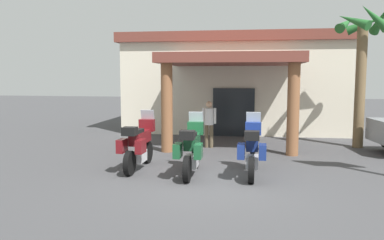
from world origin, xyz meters
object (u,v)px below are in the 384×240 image
motorcycle_blue (252,149)px  pedestrian (209,121)px  palm_tree_near_portico (362,50)px  motel_building (237,82)px  motorcycle_maroon (139,145)px  motorcycle_green (191,149)px

motorcycle_blue → pedestrian: pedestrian is taller
pedestrian → palm_tree_near_portico: palm_tree_near_portico is taller
motel_building → palm_tree_near_portico: (4.83, -5.08, 1.23)m
motel_building → motorcycle_maroon: 10.18m
motel_building → pedestrian: bearing=-97.1°
motorcycle_maroon → pedestrian: pedestrian is taller
pedestrian → motorcycle_maroon: bearing=-15.1°
motorcycle_maroon → motorcycle_green: bearing=-103.1°
motel_building → motorcycle_blue: 10.21m
motorcycle_maroon → motorcycle_blue: size_ratio=1.00×
palm_tree_near_portico → motel_building: bearing=133.5°
motorcycle_blue → palm_tree_near_portico: (3.71, 4.94, 2.85)m
motorcycle_blue → pedestrian: size_ratio=1.30×
motorcycle_blue → palm_tree_near_portico: size_ratio=0.43×
motorcycle_green → motorcycle_blue: bearing=-84.5°
motorcycle_green → palm_tree_near_portico: palm_tree_near_portico is taller
motorcycle_green → pedestrian: bearing=-0.6°
motel_building → pedestrian: 6.28m
motorcycle_maroon → pedestrian: (1.47, 3.72, 0.29)m
pedestrian → motorcycle_green: bearing=8.0°
motorcycle_maroon → motorcycle_blue: 3.16m
motel_building → motorcycle_blue: size_ratio=5.14×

